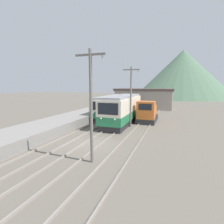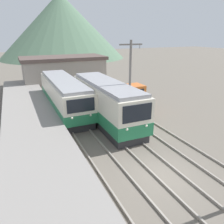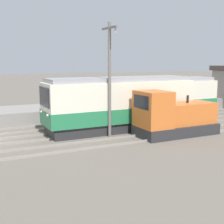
{
  "view_description": "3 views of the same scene",
  "coord_description": "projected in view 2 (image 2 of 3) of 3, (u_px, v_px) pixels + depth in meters",
  "views": [
    {
      "loc": [
        6.63,
        -13.32,
        5.03
      ],
      "look_at": [
        -0.47,
        6.58,
        1.83
      ],
      "focal_mm": 28.0,
      "sensor_mm": 36.0,
      "label": 1
    },
    {
      "loc": [
        -7.07,
        -8.46,
        7.71
      ],
      "look_at": [
        -0.09,
        6.9,
        1.61
      ],
      "focal_mm": 35.0,
      "sensor_mm": 36.0,
      "label": 2
    },
    {
      "loc": [
        19.53,
        -1.39,
        4.87
      ],
      "look_at": [
        0.06,
        8.22,
        1.3
      ],
      "focal_mm": 50.0,
      "sensor_mm": 36.0,
      "label": 3
    }
  ],
  "objects": [
    {
      "name": "track_right",
      "position": [
        204.0,
        161.0,
        13.83
      ],
      "size": [
        1.54,
        60.0,
        0.14
      ],
      "color": "gray",
      "rests_on": "ground"
    },
    {
      "name": "mountain_backdrop",
      "position": [
        62.0,
        26.0,
        70.21
      ],
      "size": [
        39.95,
        39.95,
        19.66
      ],
      "color": "#517056",
      "rests_on": "ground"
    },
    {
      "name": "commuter_train_center",
      "position": [
        106.0,
        104.0,
        19.63
      ],
      "size": [
        2.84,
        10.9,
        3.75
      ],
      "color": "#28282B",
      "rests_on": "ground"
    },
    {
      "name": "station_building",
      "position": [
        64.0,
        71.0,
        34.23
      ],
      "size": [
        12.6,
        6.3,
        4.38
      ],
      "color": "gray",
      "rests_on": "ground"
    },
    {
      "name": "shunting_locomotive",
      "position": [
        124.0,
        99.0,
        22.98
      ],
      "size": [
        2.4,
        5.55,
        3.0
      ],
      "color": "#28282B",
      "rests_on": "ground"
    },
    {
      "name": "track_center",
      "position": [
        166.0,
        173.0,
        12.67
      ],
      "size": [
        1.54,
        60.0,
        0.14
      ],
      "color": "gray",
      "rests_on": "ground"
    },
    {
      "name": "catenary_mast_mid",
      "position": [
        130.0,
        81.0,
        18.14
      ],
      "size": [
        2.0,
        0.2,
        7.24
      ],
      "color": "slate",
      "rests_on": "ground"
    },
    {
      "name": "platform_left",
      "position": [
        52.0,
        200.0,
        10.01
      ],
      "size": [
        4.5,
        54.0,
        1.03
      ],
      "primitive_type": "cube",
      "color": "gray",
      "rests_on": "ground"
    },
    {
      "name": "ground_plane",
      "position": [
        163.0,
        175.0,
        12.61
      ],
      "size": [
        200.0,
        200.0,
        0.0
      ],
      "primitive_type": "plane",
      "color": "#665E54"
    },
    {
      "name": "commuter_train_left",
      "position": [
        64.0,
        96.0,
        22.44
      ],
      "size": [
        2.84,
        12.21,
        3.43
      ],
      "color": "#28282B",
      "rests_on": "ground"
    },
    {
      "name": "track_left",
      "position": [
        123.0,
        186.0,
        11.58
      ],
      "size": [
        1.54,
        60.0,
        0.14
      ],
      "color": "gray",
      "rests_on": "ground"
    }
  ]
}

